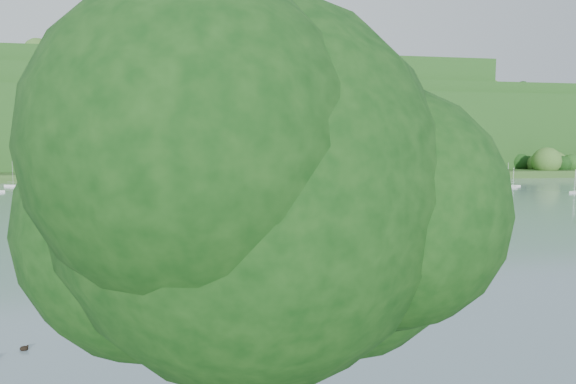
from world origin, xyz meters
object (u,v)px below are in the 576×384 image
at_px(near_sailboat_0, 218,273).
at_px(near_sailboat_6, 100,235).
at_px(near_sailboat_2, 271,275).
at_px(near_sailboat_1, 223,264).
at_px(near_sailboat_3, 405,230).

height_order(near_sailboat_0, near_sailboat_6, near_sailboat_0).
height_order(near_sailboat_2, near_sailboat_6, near_sailboat_2).
xyz_separation_m(near_sailboat_2, near_sailboat_6, (-21.15, 25.28, -0.11)).
height_order(near_sailboat_1, near_sailboat_3, near_sailboat_3).
bearing_deg(near_sailboat_2, near_sailboat_3, 45.99).
bearing_deg(near_sailboat_0, near_sailboat_2, -11.03).
xyz_separation_m(near_sailboat_1, near_sailboat_2, (4.41, -5.37, 0.09)).
distance_m(near_sailboat_0, near_sailboat_1, 3.52).
height_order(near_sailboat_0, near_sailboat_2, near_sailboat_2).
distance_m(near_sailboat_3, near_sailboat_6, 43.53).
height_order(near_sailboat_0, near_sailboat_1, near_sailboat_0).
bearing_deg(near_sailboat_0, near_sailboat_6, 134.80).
bearing_deg(near_sailboat_1, near_sailboat_2, -11.43).
bearing_deg(near_sailboat_3, near_sailboat_2, -158.48).
height_order(near_sailboat_2, near_sailboat_3, near_sailboat_2).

